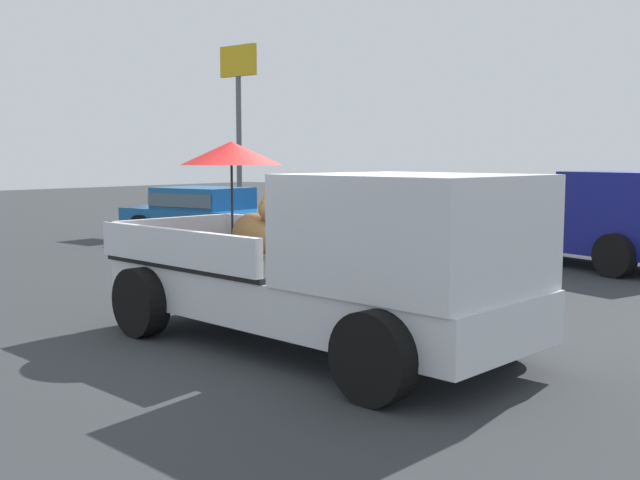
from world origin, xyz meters
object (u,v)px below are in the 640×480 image
object	(u,v)px
parked_sedan_near	(448,204)
parked_sedan_far	(205,211)
pickup_truck_red	(584,219)
motel_sign	(239,100)
pickup_truck_main	(338,263)

from	to	relation	value
parked_sedan_near	parked_sedan_far	world-z (taller)	same
pickup_truck_red	motel_sign	bearing A→B (deg)	-170.71
parked_sedan_near	motel_sign	bearing A→B (deg)	22.45
parked_sedan_far	motel_sign	world-z (taller)	motel_sign
pickup_truck_red	parked_sedan_far	world-z (taller)	pickup_truck_red
parked_sedan_far	pickup_truck_main	bearing A→B (deg)	-39.73
pickup_truck_main	parked_sedan_near	xyz separation A→B (m)	(-5.78, 12.63, -0.23)
pickup_truck_red	parked_sedan_near	world-z (taller)	pickup_truck_red
pickup_truck_red	parked_sedan_near	bearing A→B (deg)	159.38
pickup_truck_main	motel_sign	distance (m)	15.46
parked_sedan_near	parked_sedan_far	distance (m)	7.00
parked_sedan_far	motel_sign	xyz separation A→B (m)	(-2.39, 3.61, 3.00)
pickup_truck_red	parked_sedan_near	distance (m)	6.84
parked_sedan_near	motel_sign	world-z (taller)	motel_sign
pickup_truck_red	parked_sedan_near	xyz separation A→B (m)	(-5.35, 4.26, -0.13)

